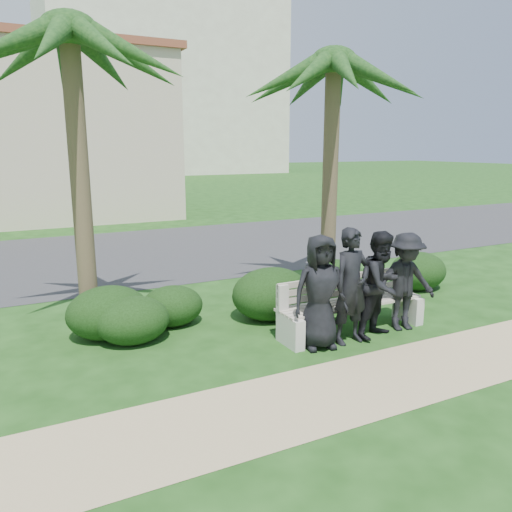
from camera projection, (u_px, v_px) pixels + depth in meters
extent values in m
plane|color=#183E11|center=(291.00, 340.00, 8.22)|extent=(160.00, 160.00, 0.00)
cube|color=tan|center=(360.00, 386.00, 6.65)|extent=(30.00, 1.60, 0.01)
cube|color=#2D2D30|center=(157.00, 251.00, 15.19)|extent=(160.00, 8.00, 0.01)
cube|color=beige|center=(71.00, 138.00, 22.72)|extent=(8.00, 8.00, 7.00)
cube|color=brown|center=(65.00, 53.00, 21.94)|extent=(8.40, 8.40, 0.30)
cube|color=beige|center=(159.00, 88.00, 60.18)|extent=(26.00, 18.00, 20.00)
cube|color=#A09786|center=(353.00, 304.00, 8.45)|extent=(2.68, 0.64, 0.04)
cube|color=#A09786|center=(345.00, 285.00, 8.63)|extent=(2.68, 0.07, 0.31)
cube|color=beige|center=(290.00, 330.00, 7.96)|extent=(0.19, 0.62, 0.49)
cube|color=beige|center=(408.00, 308.00, 9.06)|extent=(0.19, 0.62, 0.49)
imported|color=black|center=(320.00, 292.00, 7.75)|extent=(0.98, 0.73, 1.81)
imported|color=black|center=(352.00, 286.00, 7.94)|extent=(0.72, 0.51, 1.88)
imported|color=black|center=(381.00, 285.00, 8.21)|extent=(1.04, 0.92, 1.79)
imported|color=black|center=(405.00, 282.00, 8.54)|extent=(1.21, 0.84, 1.70)
ellipsoid|color=black|center=(108.00, 311.00, 8.28)|extent=(1.37, 1.13, 0.89)
ellipsoid|color=black|center=(133.00, 319.00, 8.07)|extent=(1.19, 0.99, 0.78)
ellipsoid|color=black|center=(172.00, 305.00, 8.87)|extent=(1.12, 0.92, 0.73)
ellipsoid|color=black|center=(271.00, 292.00, 9.20)|extent=(1.50, 1.24, 0.98)
ellipsoid|color=black|center=(333.00, 282.00, 9.91)|extent=(1.48, 1.22, 0.96)
ellipsoid|color=black|center=(418.00, 270.00, 11.10)|extent=(1.32, 1.09, 0.86)
cylinder|color=brown|center=(81.00, 186.00, 8.33)|extent=(0.32, 0.32, 4.93)
cylinder|color=brown|center=(330.00, 182.00, 10.38)|extent=(0.32, 0.32, 4.79)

